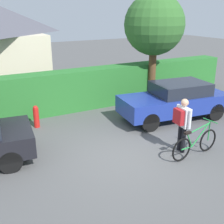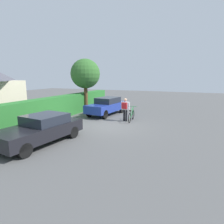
{
  "view_description": "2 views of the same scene",
  "coord_description": "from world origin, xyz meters",
  "px_view_note": "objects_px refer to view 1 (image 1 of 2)",
  "views": [
    {
      "loc": [
        -3.73,
        -6.21,
        3.99
      ],
      "look_at": [
        0.05,
        0.73,
        1.12
      ],
      "focal_mm": 45.48,
      "sensor_mm": 36.0,
      "label": 1
    },
    {
      "loc": [
        -10.83,
        -4.87,
        3.14
      ],
      "look_at": [
        0.59,
        0.01,
        0.8
      ],
      "focal_mm": 30.38,
      "sensor_mm": 36.0,
      "label": 2
    }
  ],
  "objects_px": {
    "parked_car_far": "(175,100)",
    "bicycle": "(195,144)",
    "person_rider": "(182,120)",
    "tree_kerbside": "(154,25)",
    "fire_hydrant": "(36,116)"
  },
  "relations": [
    {
      "from": "parked_car_far",
      "to": "bicycle",
      "type": "bearing_deg",
      "value": -118.92
    },
    {
      "from": "bicycle",
      "to": "fire_hydrant",
      "type": "height_order",
      "value": "bicycle"
    },
    {
      "from": "bicycle",
      "to": "fire_hydrant",
      "type": "xyz_separation_m",
      "value": [
        -3.44,
        4.28,
        0.03
      ]
    },
    {
      "from": "parked_car_far",
      "to": "person_rider",
      "type": "bearing_deg",
      "value": -126.54
    },
    {
      "from": "parked_car_far",
      "to": "bicycle",
      "type": "height_order",
      "value": "parked_car_far"
    },
    {
      "from": "bicycle",
      "to": "parked_car_far",
      "type": "bearing_deg",
      "value": 61.08
    },
    {
      "from": "tree_kerbside",
      "to": "fire_hydrant",
      "type": "bearing_deg",
      "value": -173.24
    },
    {
      "from": "bicycle",
      "to": "person_rider",
      "type": "relative_size",
      "value": 1.1
    },
    {
      "from": "person_rider",
      "to": "fire_hydrant",
      "type": "height_order",
      "value": "person_rider"
    },
    {
      "from": "parked_car_far",
      "to": "bicycle",
      "type": "distance_m",
      "value": 2.98
    },
    {
      "from": "bicycle",
      "to": "tree_kerbside",
      "type": "xyz_separation_m",
      "value": [
        2.03,
        4.93,
        2.95
      ]
    },
    {
      "from": "bicycle",
      "to": "fire_hydrant",
      "type": "distance_m",
      "value": 5.49
    },
    {
      "from": "tree_kerbside",
      "to": "parked_car_far",
      "type": "bearing_deg",
      "value": -104.35
    },
    {
      "from": "parked_car_far",
      "to": "tree_kerbside",
      "type": "bearing_deg",
      "value": 75.65
    },
    {
      "from": "person_rider",
      "to": "tree_kerbside",
      "type": "relative_size",
      "value": 0.35
    }
  ]
}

